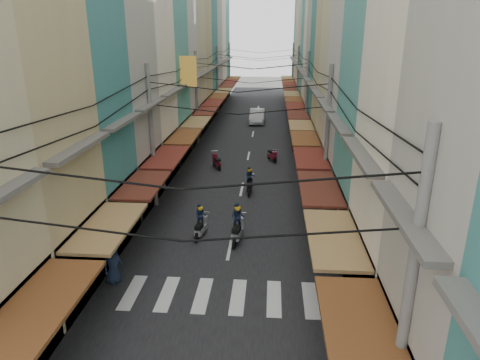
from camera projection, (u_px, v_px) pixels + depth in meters
The scene contains 15 objects.
ground at pixel (234, 229), 22.35m from camera, with size 160.00×160.00×0.00m, color slate.
road at pixel (252, 139), 41.18m from camera, with size 10.00×80.00×0.02m, color black.
sidewalk_left at pixel (185, 137), 41.63m from camera, with size 3.00×80.00×0.06m, color gray.
sidewalk_right at pixel (320, 140), 40.72m from camera, with size 3.00×80.00×0.06m, color gray.
crosswalk at pixel (220, 296), 16.69m from camera, with size 7.55×2.40×0.01m.
building_row_left at pixel (155, 32), 35.29m from camera, with size 7.80×67.67×23.70m.
building_row_right at pixel (350, 37), 34.19m from camera, with size 7.80×68.98×22.59m.
utility_poles at pixel (250, 74), 34.32m from camera, with size 10.20×66.13×8.20m.
white_car at pixel (257, 123), 48.49m from camera, with size 5.37×2.10×1.89m, color silver.
bicycle at pixel (365, 232), 22.08m from camera, with size 0.54×1.44×0.99m, color black.
moving_scooters at pixel (245, 188), 26.65m from camera, with size 6.35×19.58×1.99m.
parked_scooters at pixel (340, 271), 17.56m from camera, with size 13.33×13.44×0.98m.
pedestrians at pixel (154, 203), 23.11m from camera, with size 12.10×23.26×2.21m.
market_umbrella at pixel (426, 271), 14.47m from camera, with size 2.30×2.30×2.42m.
traffic_sign at pixel (338, 219), 18.30m from camera, with size 0.10×0.66×3.02m.
Camera 1 is at (1.83, -20.18, 9.79)m, focal length 32.00 mm.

